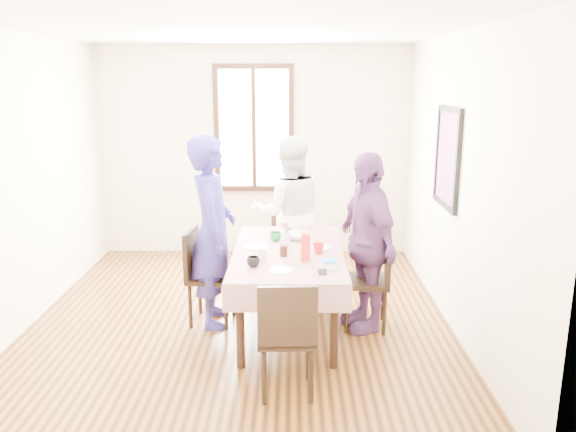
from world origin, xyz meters
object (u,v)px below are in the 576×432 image
at_px(chair_far, 289,248).
at_px(person_far, 289,214).
at_px(chair_near, 287,335).
at_px(chair_left, 212,277).
at_px(chair_right, 366,281).
at_px(dining_table, 288,291).
at_px(person_left, 212,232).
at_px(person_right, 365,242).

bearing_deg(chair_far, person_far, 93.36).
bearing_deg(chair_far, chair_near, 93.36).
xyz_separation_m(chair_left, chair_right, (1.45, -0.10, 0.00)).
relative_size(chair_near, person_far, 0.54).
xyz_separation_m(dining_table, chair_right, (0.73, 0.05, 0.08)).
relative_size(chair_left, person_left, 0.51).
bearing_deg(person_right, person_far, -164.19).
height_order(chair_near, person_far, person_far).
bearing_deg(chair_near, chair_right, 55.45).
xyz_separation_m(chair_near, person_left, (-0.71, 1.25, 0.44)).
distance_m(chair_right, person_left, 1.51).
height_order(dining_table, chair_near, chair_near).
bearing_deg(person_right, chair_far, -164.71).
relative_size(person_left, person_right, 1.08).
relative_size(dining_table, person_right, 0.96).
relative_size(chair_near, person_right, 0.55).
distance_m(chair_left, chair_far, 1.20).
bearing_deg(chair_near, chair_left, 117.99).
bearing_deg(dining_table, chair_near, -90.00).
xyz_separation_m(person_left, person_right, (1.42, -0.10, -0.07)).
bearing_deg(chair_right, person_left, 92.29).
distance_m(dining_table, chair_right, 0.73).
height_order(chair_left, person_far, person_far).
bearing_deg(person_right, person_left, -112.75).
xyz_separation_m(chair_left, person_left, (0.02, 0.00, 0.44)).
xyz_separation_m(chair_far, person_right, (0.71, -1.05, 0.38)).
relative_size(dining_table, person_far, 0.94).
bearing_deg(chair_near, person_right, 56.15).
xyz_separation_m(chair_right, chair_near, (-0.73, -1.15, 0.00)).
bearing_deg(dining_table, person_right, 4.04).
height_order(chair_left, chair_far, same).
bearing_deg(chair_left, person_left, 96.12).
xyz_separation_m(dining_table, person_right, (0.71, 0.05, 0.46)).
distance_m(chair_near, person_right, 1.40).
distance_m(chair_far, person_far, 0.39).
height_order(chair_left, chair_right, same).
height_order(dining_table, person_right, person_right).
relative_size(dining_table, chair_far, 1.76).
bearing_deg(chair_left, chair_near, 36.33).
height_order(person_left, person_right, person_left).
height_order(chair_right, chair_far, same).
distance_m(chair_left, chair_near, 1.45).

